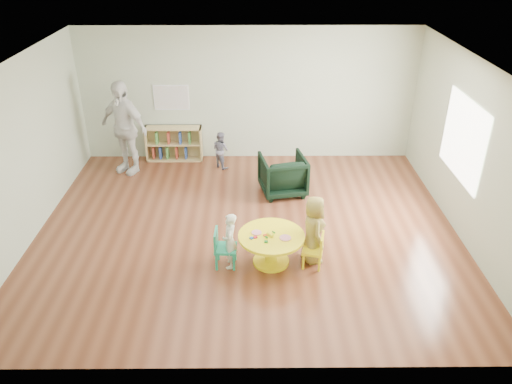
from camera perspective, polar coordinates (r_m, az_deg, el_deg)
room at (r=7.61m, az=-1.03°, el=7.86°), size 7.10×7.00×2.80m
activity_table at (r=7.49m, az=1.76°, el=-5.93°), size 0.99×0.99×0.54m
kid_chair_left at (r=7.46m, az=-3.84°, el=-6.29°), size 0.34×0.34×0.60m
kid_chair_right at (r=7.49m, az=6.82°, el=-6.53°), size 0.36×0.36×0.56m
bookshelf at (r=10.97m, az=-9.39°, el=5.50°), size 1.20×0.30×0.75m
alphabet_poster at (r=10.75m, az=-9.65°, el=10.60°), size 0.74×0.01×0.54m
armchair at (r=9.43m, az=3.08°, el=2.00°), size 0.95×0.97×0.76m
child_left at (r=7.37m, az=-3.01°, el=-5.61°), size 0.23×0.34×0.89m
child_right at (r=7.49m, az=6.58°, el=-4.30°), size 0.43×0.58×1.08m
toddler at (r=10.47m, az=-4.04°, el=4.83°), size 0.48×0.48×0.78m
adult_caretaker at (r=10.40m, az=-14.88°, el=7.13°), size 1.20×0.95×1.91m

